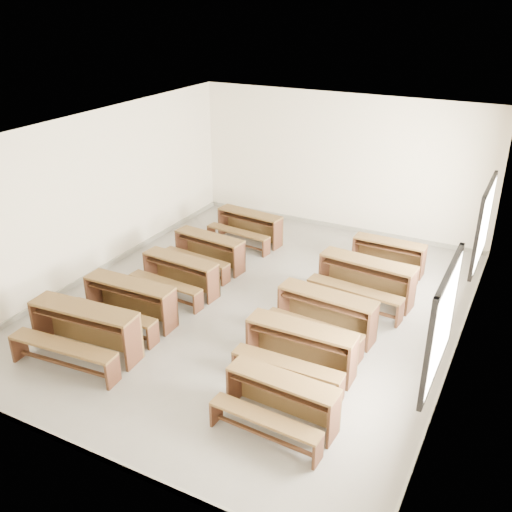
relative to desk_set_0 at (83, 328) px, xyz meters
The scene contains 11 objects.
room 3.55m from the desk_set_0, 55.39° to the left, with size 8.50×8.50×3.20m.
desk_set_0 is the anchor object (origin of this frame).
desk_set_1 1.09m from the desk_set_0, 89.73° to the left, with size 1.67×0.89×0.74m.
desk_set_2 2.40m from the desk_set_0, 86.25° to the left, with size 1.58×0.90×0.69m.
desk_set_3 3.56m from the desk_set_0, 88.82° to the left, with size 1.61×0.95×0.69m.
desk_set_4 5.12m from the desk_set_0, 87.90° to the left, with size 1.62×0.97×0.69m.
desk_set_5 3.40m from the desk_set_0, ahead, with size 1.55×0.86×0.68m.
desk_set_6 3.36m from the desk_set_0, 19.78° to the left, with size 1.67×0.88×0.75m.
desk_set_7 3.87m from the desk_set_0, 35.70° to the left, with size 1.70×0.97×0.74m.
desk_set_8 5.00m from the desk_set_0, 47.66° to the left, with size 1.83×1.07×0.79m.
desk_set_9 6.12m from the desk_set_0, 56.19° to the left, with size 1.46×0.78×0.65m.
Camera 1 is at (4.17, -8.03, 5.22)m, focal length 40.00 mm.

